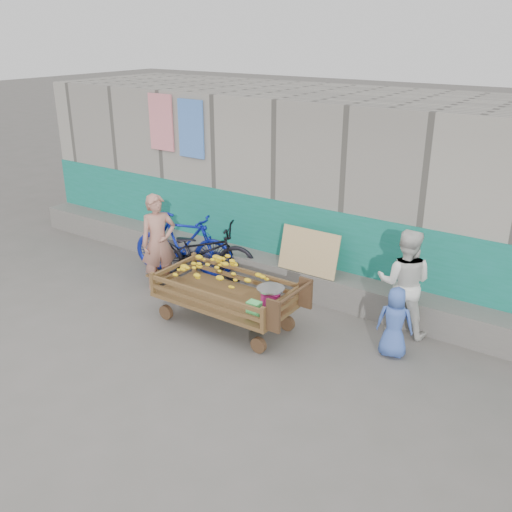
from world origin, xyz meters
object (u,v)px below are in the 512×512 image
Objects in this scene: child at (395,322)px; bicycle_dark at (200,251)px; banana_cart at (223,285)px; bench at (171,281)px; bicycle_blue at (183,244)px; vendor_man at (159,242)px; woman at (404,283)px.

bicycle_dark is at bearing -21.90° from child.
bench is (-1.40, 0.41, -0.47)m from banana_cart.
banana_cart is 1.19× the size of bicycle_blue.
vendor_man is at bearing -11.92° from child.
banana_cart is 1.69m from bicycle_dark.
bicycle_dark is (-3.67, 0.47, 0.02)m from child.
bicycle_dark is (-3.53, -0.14, -0.28)m from woman.
banana_cart is 1.15× the size of bicycle_dark.
bicycle_dark is at bearing 140.90° from banana_cart.
banana_cart is 1.53m from bench.
bicycle_dark is 0.38m from bicycle_blue.
vendor_man is at bearing 165.85° from banana_cart.
bicycle_blue is at bearing 65.31° from bicycle_dark.
bicycle_dark is (-1.31, 1.06, -0.13)m from banana_cart.
bicycle_blue is (-1.68, 1.06, -0.08)m from banana_cart.
child is at bearing -112.77° from bicycle_blue.
bicycle_dark is at bearing -106.15° from bicycle_blue.
bicycle_blue reaches higher than child.
woman is 0.85× the size of bicycle_blue.
bicycle_dark is at bearing 4.97° from vendor_man.
bicycle_dark is at bearing 82.30° from bench.
bicycle_blue is (-0.29, 0.65, 0.39)m from bench.
vendor_man is 3.99m from child.
bicycle_blue is at bearing 35.85° from vendor_man.
banana_cart is at bearing 14.17° from woman.
woman is at bearing 28.59° from banana_cart.
bicycle_blue is (-0.06, 0.66, -0.25)m from vendor_man.
vendor_man reaches higher than bench.
child is at bearing 14.19° from banana_cart.
bicycle_blue reaches higher than banana_cart.
vendor_man is 1.03× the size of woman.
vendor_man reaches higher than bicycle_dark.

